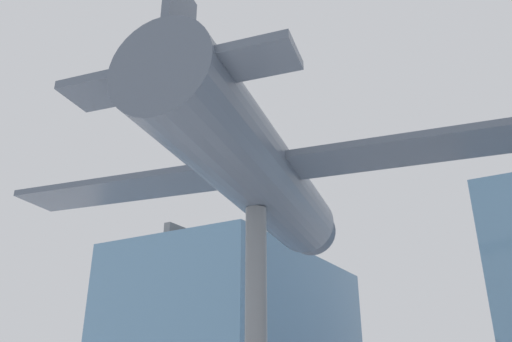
# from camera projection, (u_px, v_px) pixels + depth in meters

# --- Properties ---
(glass_pavilion_left) EXTENTS (8.78, 15.06, 8.67)m
(glass_pavilion_left) POSITION_uv_depth(u_px,v_px,m) (243.00, 334.00, 27.76)
(glass_pavilion_left) COLOR slate
(glass_pavilion_left) RESTS_ON ground_plane
(support_pylon_central) EXTENTS (0.54, 0.54, 5.86)m
(support_pylon_central) POSITION_uv_depth(u_px,v_px,m) (256.00, 325.00, 11.90)
(support_pylon_central) COLOR slate
(support_pylon_central) RESTS_ON ground_plane
(suspended_airplane) EXTENTS (14.98, 12.17, 3.35)m
(suspended_airplane) POSITION_uv_depth(u_px,v_px,m) (260.00, 175.00, 13.70)
(suspended_airplane) COLOR #4C5666
(suspended_airplane) RESTS_ON support_pylon_central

